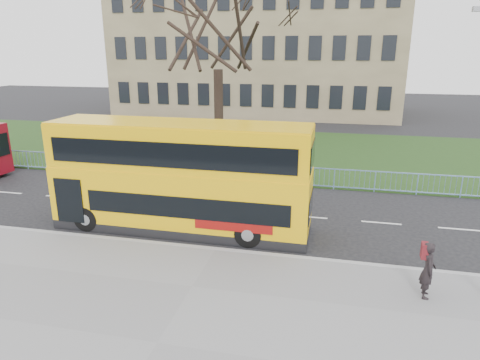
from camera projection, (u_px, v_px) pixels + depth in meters
name	position (u px, v px, depth m)	size (l,w,h in m)	color
ground	(226.00, 234.00, 16.65)	(120.00, 120.00, 0.00)	black
pavement	(157.00, 345.00, 10.33)	(80.00, 10.50, 0.12)	slate
kerb	(216.00, 250.00, 15.18)	(80.00, 0.20, 0.14)	#969698
grass_verge	(277.00, 151.00, 29.98)	(80.00, 15.40, 0.08)	#1F3A15
guard_railing	(257.00, 174.00, 22.64)	(40.00, 0.12, 1.10)	#80A8E4
bare_tree	(218.00, 50.00, 24.59)	(9.49, 9.49, 13.56)	black
civic_building	(260.00, 48.00, 48.29)	(30.00, 15.00, 14.00)	#796B4C
yellow_bus	(180.00, 174.00, 16.55)	(10.09, 2.49, 4.22)	yellow
pedestrian	(428.00, 270.00, 12.02)	(0.61, 0.40, 1.67)	black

